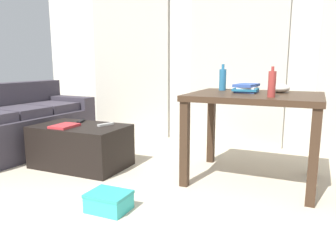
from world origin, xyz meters
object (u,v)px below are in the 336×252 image
(couch, at_px, (16,126))
(magazine, at_px, (65,126))
(shoebox, at_px, (109,201))
(bowl, at_px, (280,88))
(coffee_table, at_px, (81,146))
(bottle_near, at_px, (272,84))
(tv_remote_secondary, at_px, (106,124))
(craft_table, at_px, (255,107))
(bottle_far, at_px, (223,79))
(tv_remote_primary, at_px, (81,121))
(book_stack, at_px, (246,88))

(couch, relative_size, magazine, 6.82)
(couch, distance_m, shoebox, 2.10)
(bowl, distance_m, shoebox, 1.78)
(coffee_table, xyz_separation_m, magazine, (-0.09, -0.13, 0.23))
(bottle_near, xyz_separation_m, magazine, (-1.93, -0.18, -0.45))
(bottle_near, relative_size, magazine, 0.89)
(tv_remote_secondary, bearing_deg, coffee_table, -133.70)
(couch, distance_m, craft_table, 2.75)
(bottle_near, xyz_separation_m, bottle_far, (-0.52, 0.48, 0.00))
(couch, bearing_deg, tv_remote_primary, 2.59)
(bottle_far, xyz_separation_m, book_stack, (0.26, -0.13, -0.07))
(couch, relative_size, craft_table, 1.65)
(bottle_far, distance_m, magazine, 1.62)
(bottle_near, bearing_deg, coffee_table, -178.32)
(couch, bearing_deg, magazine, -14.65)
(book_stack, bearing_deg, tv_remote_secondary, -167.79)
(tv_remote_primary, relative_size, magazine, 0.59)
(tv_remote_secondary, height_order, shoebox, tv_remote_secondary)
(tv_remote_primary, relative_size, shoebox, 0.54)
(book_stack, height_order, tv_remote_secondary, book_stack)
(bottle_far, bearing_deg, shoebox, -109.95)
(coffee_table, distance_m, tv_remote_secondary, 0.34)
(craft_table, xyz_separation_m, bottle_near, (0.16, -0.25, 0.22))
(bottle_far, relative_size, tv_remote_secondary, 1.44)
(bowl, height_order, book_stack, bowl)
(coffee_table, height_order, bowl, bowl)
(couch, height_order, bottle_far, bottle_far)
(bottle_near, distance_m, tv_remote_secondary, 1.67)
(bottle_far, relative_size, bowl, 1.41)
(coffee_table, height_order, tv_remote_primary, tv_remote_primary)
(coffee_table, distance_m, bowl, 2.02)
(craft_table, distance_m, book_stack, 0.20)
(craft_table, distance_m, bottle_far, 0.48)
(bowl, height_order, tv_remote_secondary, bowl)
(magazine, bearing_deg, shoebox, -35.73)
(craft_table, xyz_separation_m, book_stack, (-0.10, 0.09, 0.15))
(craft_table, bearing_deg, shoebox, -127.63)
(couch, xyz_separation_m, bowl, (2.90, 0.37, 0.51))
(tv_remote_secondary, bearing_deg, shoebox, -33.71)
(coffee_table, xyz_separation_m, book_stack, (1.58, 0.40, 0.61))
(bottle_far, height_order, book_stack, bottle_far)
(shoebox, bearing_deg, tv_remote_secondary, 125.02)
(craft_table, bearing_deg, coffee_table, -169.62)
(coffee_table, relative_size, bottle_near, 3.90)
(bowl, xyz_separation_m, magazine, (-1.94, -0.62, -0.39))
(bottle_far, relative_size, shoebox, 0.85)
(couch, distance_m, tv_remote_secondary, 1.28)
(couch, xyz_separation_m, tv_remote_primary, (0.92, 0.04, 0.12))
(craft_table, bearing_deg, tv_remote_secondary, -172.21)
(bottle_near, xyz_separation_m, tv_remote_secondary, (-1.61, 0.06, -0.46))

